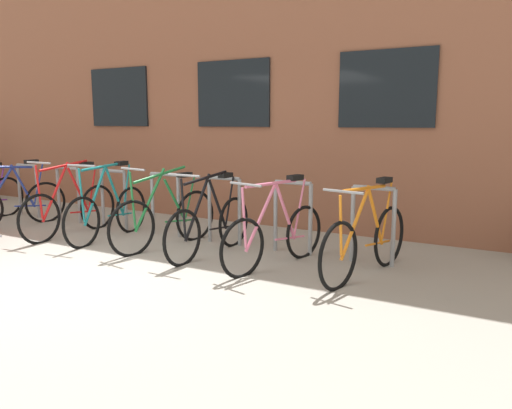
{
  "coord_description": "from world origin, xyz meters",
  "views": [
    {
      "loc": [
        4.18,
        -3.56,
        1.61
      ],
      "look_at": [
        1.3,
        1.6,
        0.62
      ],
      "focal_mm": 34.81,
      "sensor_mm": 36.0,
      "label": 1
    }
  ],
  "objects_px": {
    "bicycle_orange": "(366,240)",
    "bicycle_green": "(166,218)",
    "bicycle_blue": "(14,203)",
    "bicycle_black": "(210,225)",
    "bicycle_red": "(70,208)",
    "bicycle_teal": "(108,211)",
    "bicycle_pink": "(275,234)"
  },
  "relations": [
    {
      "from": "bicycle_orange",
      "to": "bicycle_green",
      "type": "relative_size",
      "value": 1.01
    },
    {
      "from": "bicycle_blue",
      "to": "bicycle_green",
      "type": "xyz_separation_m",
      "value": [
        2.88,
        0.13,
        0.01
      ]
    },
    {
      "from": "bicycle_black",
      "to": "bicycle_red",
      "type": "distance_m",
      "value": 2.35
    },
    {
      "from": "bicycle_red",
      "to": "bicycle_orange",
      "type": "bearing_deg",
      "value": 2.47
    },
    {
      "from": "bicycle_black",
      "to": "bicycle_red",
      "type": "xyz_separation_m",
      "value": [
        -2.35,
        -0.1,
        0.01
      ]
    },
    {
      "from": "bicycle_black",
      "to": "bicycle_teal",
      "type": "bearing_deg",
      "value": -179.79
    },
    {
      "from": "bicycle_orange",
      "to": "bicycle_green",
      "type": "distance_m",
      "value": 2.63
    },
    {
      "from": "bicycle_teal",
      "to": "bicycle_blue",
      "type": "distance_m",
      "value": 1.9
    },
    {
      "from": "bicycle_red",
      "to": "bicycle_blue",
      "type": "distance_m",
      "value": 1.25
    },
    {
      "from": "bicycle_red",
      "to": "bicycle_orange",
      "type": "xyz_separation_m",
      "value": [
        4.27,
        0.18,
        -0.0
      ]
    },
    {
      "from": "bicycle_teal",
      "to": "bicycle_red",
      "type": "bearing_deg",
      "value": -172.2
    },
    {
      "from": "bicycle_pink",
      "to": "bicycle_blue",
      "type": "xyz_separation_m",
      "value": [
        -4.52,
        -0.05,
        0.0
      ]
    },
    {
      "from": "bicycle_pink",
      "to": "bicycle_orange",
      "type": "bearing_deg",
      "value": 8.51
    },
    {
      "from": "bicycle_red",
      "to": "bicycle_orange",
      "type": "distance_m",
      "value": 4.27
    },
    {
      "from": "bicycle_pink",
      "to": "bicycle_teal",
      "type": "distance_m",
      "value": 2.63
    },
    {
      "from": "bicycle_black",
      "to": "bicycle_orange",
      "type": "distance_m",
      "value": 1.92
    },
    {
      "from": "bicycle_black",
      "to": "bicycle_pink",
      "type": "relative_size",
      "value": 1.04
    },
    {
      "from": "bicycle_teal",
      "to": "bicycle_blue",
      "type": "xyz_separation_m",
      "value": [
        -1.9,
        -0.1,
        -0.01
      ]
    },
    {
      "from": "bicycle_orange",
      "to": "bicycle_teal",
      "type": "xyz_separation_m",
      "value": [
        -3.62,
        -0.1,
        0.0
      ]
    },
    {
      "from": "bicycle_black",
      "to": "bicycle_blue",
      "type": "distance_m",
      "value": 3.6
    },
    {
      "from": "bicycle_teal",
      "to": "bicycle_pink",
      "type": "bearing_deg",
      "value": -1.16
    },
    {
      "from": "bicycle_black",
      "to": "bicycle_orange",
      "type": "relative_size",
      "value": 0.97
    },
    {
      "from": "bicycle_blue",
      "to": "bicycle_pink",
      "type": "bearing_deg",
      "value": 0.57
    },
    {
      "from": "bicycle_red",
      "to": "bicycle_pink",
      "type": "xyz_separation_m",
      "value": [
        3.27,
        0.04,
        -0.02
      ]
    },
    {
      "from": "bicycle_black",
      "to": "bicycle_green",
      "type": "relative_size",
      "value": 0.98
    },
    {
      "from": "bicycle_pink",
      "to": "bicycle_green",
      "type": "relative_size",
      "value": 0.95
    },
    {
      "from": "bicycle_teal",
      "to": "bicycle_blue",
      "type": "relative_size",
      "value": 1.05
    },
    {
      "from": "bicycle_red",
      "to": "bicycle_pink",
      "type": "distance_m",
      "value": 3.27
    },
    {
      "from": "bicycle_green",
      "to": "bicycle_orange",
      "type": "bearing_deg",
      "value": 1.3
    },
    {
      "from": "bicycle_teal",
      "to": "bicycle_black",
      "type": "bearing_deg",
      "value": 0.21
    },
    {
      "from": "bicycle_black",
      "to": "bicycle_teal",
      "type": "xyz_separation_m",
      "value": [
        -1.7,
        -0.01,
        0.01
      ]
    },
    {
      "from": "bicycle_teal",
      "to": "bicycle_green",
      "type": "height_order",
      "value": "bicycle_teal"
    }
  ]
}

